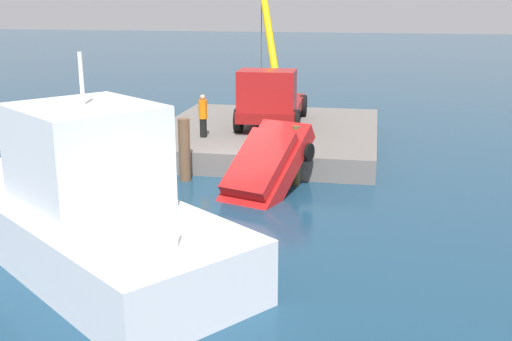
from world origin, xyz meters
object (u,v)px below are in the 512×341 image
salvaged_car (261,176)px  moored_yacht (57,215)px  crane_truck (271,96)px  dock_worker (203,116)px

salvaged_car → moored_yacht: 6.77m
crane_truck → salvaged_car: 7.30m
salvaged_car → moored_yacht: moored_yacht is taller
dock_worker → moored_yacht: moored_yacht is taller
moored_yacht → salvaged_car: bearing=136.5°
moored_yacht → crane_truck: bearing=162.5°
crane_truck → dock_worker: 3.54m
dock_worker → moored_yacht: bearing=-9.1°
moored_yacht → dock_worker: bearing=170.9°
salvaged_car → crane_truck: bearing=-173.0°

